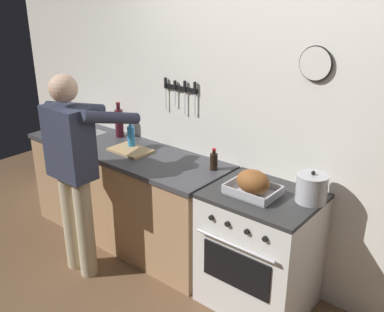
{
  "coord_description": "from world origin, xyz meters",
  "views": [
    {
      "loc": [
        1.56,
        -1.43,
        2.26
      ],
      "look_at": [
        -0.31,
        0.85,
        1.09
      ],
      "focal_mm": 41.0,
      "sensor_mm": 36.0,
      "label": 1
    }
  ],
  "objects_px": {
    "roasting_pan": "(253,184)",
    "cutting_board": "(130,150)",
    "stove": "(260,249)",
    "stock_pot": "(312,188)",
    "bottle_wine_red": "(119,122)",
    "bottle_dish_soap": "(131,136)",
    "person_cook": "(74,165)",
    "bottle_soy_sauce": "(214,161)"
  },
  "relations": [
    {
      "from": "stove",
      "to": "bottle_soy_sauce",
      "type": "distance_m",
      "value": 0.75
    },
    {
      "from": "stove",
      "to": "bottle_dish_soap",
      "type": "relative_size",
      "value": 3.57
    },
    {
      "from": "roasting_pan",
      "to": "bottle_dish_soap",
      "type": "relative_size",
      "value": 1.4
    },
    {
      "from": "bottle_dish_soap",
      "to": "bottle_wine_red",
      "type": "bearing_deg",
      "value": 155.85
    },
    {
      "from": "person_cook",
      "to": "bottle_wine_red",
      "type": "bearing_deg",
      "value": 27.78
    },
    {
      "from": "roasting_pan",
      "to": "person_cook",
      "type": "bearing_deg",
      "value": -157.44
    },
    {
      "from": "stock_pot",
      "to": "bottle_soy_sauce",
      "type": "distance_m",
      "value": 0.82
    },
    {
      "from": "bottle_dish_soap",
      "to": "stock_pot",
      "type": "bearing_deg",
      "value": 1.9
    },
    {
      "from": "roasting_pan",
      "to": "bottle_soy_sauce",
      "type": "height_order",
      "value": "roasting_pan"
    },
    {
      "from": "roasting_pan",
      "to": "bottle_dish_soap",
      "type": "height_order",
      "value": "bottle_dish_soap"
    },
    {
      "from": "bottle_wine_red",
      "to": "stock_pot",
      "type": "bearing_deg",
      "value": -2.38
    },
    {
      "from": "person_cook",
      "to": "roasting_pan",
      "type": "xyz_separation_m",
      "value": [
        1.28,
        0.53,
        0.03
      ]
    },
    {
      "from": "roasting_pan",
      "to": "bottle_wine_red",
      "type": "xyz_separation_m",
      "value": [
        -1.63,
        0.24,
        0.06
      ]
    },
    {
      "from": "stock_pot",
      "to": "bottle_dish_soap",
      "type": "height_order",
      "value": "bottle_dish_soap"
    },
    {
      "from": "bottle_dish_soap",
      "to": "cutting_board",
      "type": "bearing_deg",
      "value": -49.65
    },
    {
      "from": "stock_pot",
      "to": "bottle_wine_red",
      "type": "height_order",
      "value": "bottle_wine_red"
    },
    {
      "from": "person_cook",
      "to": "bottle_wine_red",
      "type": "relative_size",
      "value": 4.99
    },
    {
      "from": "roasting_pan",
      "to": "bottle_wine_red",
      "type": "height_order",
      "value": "bottle_wine_red"
    },
    {
      "from": "stove",
      "to": "person_cook",
      "type": "height_order",
      "value": "person_cook"
    },
    {
      "from": "bottle_wine_red",
      "to": "stove",
      "type": "bearing_deg",
      "value": -6.54
    },
    {
      "from": "stock_pot",
      "to": "bottle_dish_soap",
      "type": "relative_size",
      "value": 0.87
    },
    {
      "from": "cutting_board",
      "to": "bottle_dish_soap",
      "type": "height_order",
      "value": "bottle_dish_soap"
    },
    {
      "from": "stove",
      "to": "stock_pot",
      "type": "height_order",
      "value": "stock_pot"
    },
    {
      "from": "stock_pot",
      "to": "bottle_soy_sauce",
      "type": "height_order",
      "value": "stock_pot"
    },
    {
      "from": "person_cook",
      "to": "stock_pot",
      "type": "distance_m",
      "value": 1.78
    },
    {
      "from": "stove",
      "to": "stock_pot",
      "type": "bearing_deg",
      "value": 20.59
    },
    {
      "from": "bottle_dish_soap",
      "to": "stove",
      "type": "bearing_deg",
      "value": -2.3
    },
    {
      "from": "stove",
      "to": "cutting_board",
      "type": "distance_m",
      "value": 1.4
    },
    {
      "from": "roasting_pan",
      "to": "bottle_wine_red",
      "type": "distance_m",
      "value": 1.65
    },
    {
      "from": "roasting_pan",
      "to": "bottle_soy_sauce",
      "type": "relative_size",
      "value": 2.02
    },
    {
      "from": "bottle_soy_sauce",
      "to": "bottle_wine_red",
      "type": "bearing_deg",
      "value": 176.71
    },
    {
      "from": "bottle_wine_red",
      "to": "bottle_dish_soap",
      "type": "bearing_deg",
      "value": -24.15
    },
    {
      "from": "person_cook",
      "to": "stock_pot",
      "type": "bearing_deg",
      "value": -63.12
    },
    {
      "from": "bottle_wine_red",
      "to": "bottle_soy_sauce",
      "type": "relative_size",
      "value": 1.91
    },
    {
      "from": "stock_pot",
      "to": "bottle_wine_red",
      "type": "distance_m",
      "value": 1.98
    },
    {
      "from": "person_cook",
      "to": "bottle_soy_sauce",
      "type": "bearing_deg",
      "value": -45.17
    },
    {
      "from": "stock_pot",
      "to": "bottle_soy_sauce",
      "type": "bearing_deg",
      "value": 178.9
    },
    {
      "from": "person_cook",
      "to": "bottle_dish_soap",
      "type": "relative_size",
      "value": 6.58
    },
    {
      "from": "cutting_board",
      "to": "stock_pot",
      "type": "bearing_deg",
      "value": 4.4
    },
    {
      "from": "stove",
      "to": "person_cook",
      "type": "xyz_separation_m",
      "value": [
        -1.34,
        -0.58,
        0.5
      ]
    },
    {
      "from": "roasting_pan",
      "to": "cutting_board",
      "type": "distance_m",
      "value": 1.26
    },
    {
      "from": "person_cook",
      "to": "cutting_board",
      "type": "bearing_deg",
      "value": 1.61
    }
  ]
}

